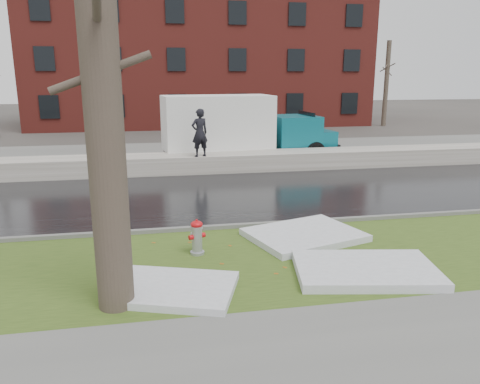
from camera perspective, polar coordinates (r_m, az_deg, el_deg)
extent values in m
plane|color=#47423D|center=(11.49, 0.76, -6.09)|extent=(120.00, 120.00, 0.00)
cube|color=#2F4617|center=(10.34, 2.15, -8.34)|extent=(60.00, 4.50, 0.04)
cube|color=slate|center=(7.15, 9.24, -19.57)|extent=(60.00, 3.00, 0.05)
cube|color=black|center=(15.72, -2.50, -0.45)|extent=(60.00, 7.00, 0.03)
cube|color=slate|center=(23.99, -5.44, 4.58)|extent=(60.00, 9.00, 0.03)
cube|color=slate|center=(12.39, -0.16, -4.22)|extent=(60.00, 0.15, 0.14)
cube|color=beige|center=(19.71, -4.28, 3.59)|extent=(60.00, 1.60, 0.75)
cube|color=maroon|center=(40.79, -5.06, 15.53)|extent=(26.00, 12.00, 10.00)
cylinder|color=brown|center=(36.77, -17.14, 12.41)|extent=(0.36, 0.36, 6.50)
cylinder|color=brown|center=(36.76, -17.25, 13.89)|extent=(0.84, 1.62, 0.73)
cylinder|color=brown|center=(36.78, -17.35, 15.28)|extent=(1.08, 1.26, 0.66)
cylinder|color=brown|center=(36.76, -17.18, 12.95)|extent=(1.40, 0.61, 0.63)
cylinder|color=brown|center=(39.05, 17.41, 12.46)|extent=(0.36, 0.36, 6.50)
cylinder|color=brown|center=(39.04, 17.51, 13.85)|extent=(0.84, 1.62, 0.73)
cylinder|color=brown|center=(39.06, 17.61, 15.16)|extent=(1.08, 1.26, 0.66)
cylinder|color=brown|center=(39.04, 17.44, 12.97)|extent=(1.40, 0.61, 0.63)
cylinder|color=#9DA0A5|center=(10.57, -5.26, -5.75)|extent=(0.30, 0.30, 0.70)
ellipsoid|color=red|center=(10.45, -5.30, -3.95)|extent=(0.35, 0.35, 0.16)
cylinder|color=red|center=(10.43, -5.31, -3.48)|extent=(0.07, 0.07, 0.05)
cylinder|color=red|center=(10.48, -5.97, -5.53)|extent=(0.13, 0.14, 0.11)
cylinder|color=red|center=(10.61, -4.58, -5.25)|extent=(0.13, 0.14, 0.11)
cylinder|color=#9DA0A5|center=(10.66, -5.64, -5.17)|extent=(0.17, 0.15, 0.14)
cylinder|color=brown|center=(7.78, -16.56, 12.98)|extent=(0.78, 0.78, 7.70)
cylinder|color=brown|center=(7.81, -16.98, 18.62)|extent=(0.34, 1.91, 0.80)
cylinder|color=brown|center=(7.78, -16.62, 13.78)|extent=(1.60, 0.17, 0.69)
cube|color=black|center=(21.66, 0.29, 5.13)|extent=(7.18, 1.56, 0.20)
cube|color=silver|center=(21.20, -2.75, 8.44)|extent=(5.00, 2.67, 2.41)
cube|color=#0C5E6D|center=(22.40, 6.58, 7.29)|extent=(2.24, 2.32, 1.51)
cube|color=#0C5E6D|center=(22.97, 9.55, 6.46)|extent=(1.25, 2.05, 0.80)
cube|color=black|center=(22.59, 8.10, 8.66)|extent=(0.24, 1.78, 0.80)
cube|color=black|center=(20.94, -10.56, 3.77)|extent=(1.62, 1.21, 0.60)
cylinder|color=black|center=(21.94, 9.08, 4.83)|extent=(1.00, 0.36, 0.98)
cylinder|color=black|center=(23.62, 7.16, 5.55)|extent=(1.00, 0.36, 0.98)
cylinder|color=black|center=(20.55, -1.37, 4.38)|extent=(1.00, 0.36, 0.98)
cylinder|color=black|center=(22.34, -2.60, 5.16)|extent=(1.00, 0.36, 0.98)
cylinder|color=black|center=(20.24, -5.28, 4.17)|extent=(1.00, 0.36, 0.98)
cylinder|color=black|center=(22.05, -6.21, 4.97)|extent=(1.00, 0.36, 0.98)
imported|color=black|center=(18.89, -4.94, 7.20)|extent=(0.81, 0.67, 1.92)
cube|color=silver|center=(11.72, 7.85, -5.20)|extent=(3.08, 2.68, 0.16)
cube|color=silver|center=(8.94, -8.02, -11.60)|extent=(2.60, 2.23, 0.14)
cube|color=silver|center=(9.92, 15.07, -9.16)|extent=(3.08, 2.27, 0.18)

